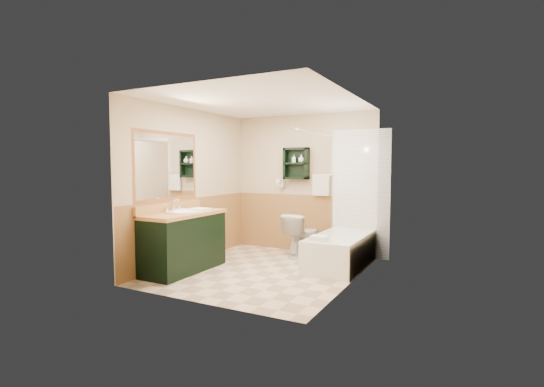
{
  "coord_description": "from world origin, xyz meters",
  "views": [
    {
      "loc": [
        2.7,
        -4.89,
        1.5
      ],
      "look_at": [
        0.05,
        0.2,
        1.1
      ],
      "focal_mm": 26.0,
      "sensor_mm": 36.0,
      "label": 1
    }
  ],
  "objects_px": {
    "toilet": "(303,235)",
    "hair_dryer": "(281,183)",
    "bathtub": "(340,251)",
    "soap_bottle_a": "(294,161)",
    "wall_shelf": "(296,163)",
    "vanity": "(184,242)",
    "vanity_book": "(190,202)",
    "soap_bottle_b": "(301,159)"
  },
  "relations": [
    {
      "from": "wall_shelf",
      "to": "toilet",
      "type": "distance_m",
      "value": 1.24
    },
    {
      "from": "vanity",
      "to": "bathtub",
      "type": "height_order",
      "value": "vanity"
    },
    {
      "from": "vanity",
      "to": "soap_bottle_b",
      "type": "xyz_separation_m",
      "value": [
        0.99,
        1.93,
        1.19
      ]
    },
    {
      "from": "bathtub",
      "to": "soap_bottle_a",
      "type": "bearing_deg",
      "value": 148.23
    },
    {
      "from": "toilet",
      "to": "soap_bottle_b",
      "type": "height_order",
      "value": "soap_bottle_b"
    },
    {
      "from": "toilet",
      "to": "vanity_book",
      "type": "xyz_separation_m",
      "value": [
        -1.28,
        -1.36,
        0.61
      ]
    },
    {
      "from": "wall_shelf",
      "to": "vanity",
      "type": "height_order",
      "value": "wall_shelf"
    },
    {
      "from": "vanity",
      "to": "vanity_book",
      "type": "distance_m",
      "value": 0.67
    },
    {
      "from": "wall_shelf",
      "to": "soap_bottle_a",
      "type": "relative_size",
      "value": 3.92
    },
    {
      "from": "toilet",
      "to": "vanity",
      "type": "bearing_deg",
      "value": 71.2
    },
    {
      "from": "wall_shelf",
      "to": "hair_dryer",
      "type": "bearing_deg",
      "value": 175.24
    },
    {
      "from": "hair_dryer",
      "to": "bathtub",
      "type": "relative_size",
      "value": 0.16
    },
    {
      "from": "vanity",
      "to": "soap_bottle_b",
      "type": "distance_m",
      "value": 2.48
    },
    {
      "from": "wall_shelf",
      "to": "soap_bottle_b",
      "type": "height_order",
      "value": "wall_shelf"
    },
    {
      "from": "toilet",
      "to": "bathtub",
      "type": "bearing_deg",
      "value": 164.71
    },
    {
      "from": "hair_dryer",
      "to": "soap_bottle_a",
      "type": "height_order",
      "value": "soap_bottle_a"
    },
    {
      "from": "vanity_book",
      "to": "soap_bottle_a",
      "type": "height_order",
      "value": "soap_bottle_a"
    },
    {
      "from": "bathtub",
      "to": "soap_bottle_a",
      "type": "distance_m",
      "value": 1.85
    },
    {
      "from": "vanity",
      "to": "toilet",
      "type": "xyz_separation_m",
      "value": [
        1.11,
        1.72,
        -0.08
      ]
    },
    {
      "from": "hair_dryer",
      "to": "bathtub",
      "type": "distance_m",
      "value": 1.78
    },
    {
      "from": "wall_shelf",
      "to": "vanity",
      "type": "xyz_separation_m",
      "value": [
        -0.89,
        -1.93,
        -1.13
      ]
    },
    {
      "from": "vanity_book",
      "to": "soap_bottle_a",
      "type": "relative_size",
      "value": 1.61
    },
    {
      "from": "hair_dryer",
      "to": "wall_shelf",
      "type": "bearing_deg",
      "value": -4.76
    },
    {
      "from": "vanity_book",
      "to": "wall_shelf",
      "type": "bearing_deg",
      "value": 71.73
    },
    {
      "from": "wall_shelf",
      "to": "hair_dryer",
      "type": "relative_size",
      "value": 2.29
    },
    {
      "from": "soap_bottle_b",
      "to": "soap_bottle_a",
      "type": "bearing_deg",
      "value": 180.0
    },
    {
      "from": "bathtub",
      "to": "vanity_book",
      "type": "relative_size",
      "value": 6.62
    },
    {
      "from": "wall_shelf",
      "to": "vanity",
      "type": "bearing_deg",
      "value": -114.83
    },
    {
      "from": "hair_dryer",
      "to": "soap_bottle_b",
      "type": "height_order",
      "value": "soap_bottle_b"
    },
    {
      "from": "vanity",
      "to": "soap_bottle_b",
      "type": "bearing_deg",
      "value": 62.72
    },
    {
      "from": "toilet",
      "to": "wall_shelf",
      "type": "bearing_deg",
      "value": -29.99
    },
    {
      "from": "bathtub",
      "to": "soap_bottle_a",
      "type": "xyz_separation_m",
      "value": [
        -1.07,
        0.66,
        1.36
      ]
    },
    {
      "from": "soap_bottle_b",
      "to": "bathtub",
      "type": "bearing_deg",
      "value": -35.51
    },
    {
      "from": "soap_bottle_b",
      "to": "vanity",
      "type": "bearing_deg",
      "value": -117.28
    },
    {
      "from": "wall_shelf",
      "to": "soap_bottle_a",
      "type": "height_order",
      "value": "wall_shelf"
    },
    {
      "from": "hair_dryer",
      "to": "soap_bottle_a",
      "type": "distance_m",
      "value": 0.48
    },
    {
      "from": "vanity_book",
      "to": "vanity",
      "type": "bearing_deg",
      "value": -49.71
    },
    {
      "from": "soap_bottle_a",
      "to": "soap_bottle_b",
      "type": "relative_size",
      "value": 1.04
    },
    {
      "from": "toilet",
      "to": "soap_bottle_b",
      "type": "distance_m",
      "value": 1.29
    },
    {
      "from": "toilet",
      "to": "soap_bottle_a",
      "type": "relative_size",
      "value": 5.06
    },
    {
      "from": "toilet",
      "to": "hair_dryer",
      "type": "bearing_deg",
      "value": -10.44
    },
    {
      "from": "vanity_book",
      "to": "soap_bottle_b",
      "type": "bearing_deg",
      "value": 69.21
    }
  ]
}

